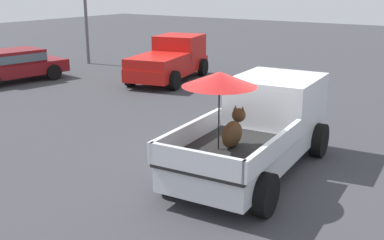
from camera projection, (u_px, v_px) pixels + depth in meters
The scene contains 4 objects.
ground_plane at pixel (251, 172), 10.44m from camera, with size 80.00×80.00×0.00m, color #38383D.
pickup_truck_main at pixel (260, 124), 10.51m from camera, with size 5.18×2.57×2.41m.
pickup_truck_red at pixel (171, 59), 20.12m from camera, with size 5.08×2.99×1.80m.
parked_sedan_far at pixel (14, 64), 19.79m from camera, with size 4.53×2.50×1.33m.
Camera 1 is at (-8.76, -4.39, 4.01)m, focal length 44.48 mm.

